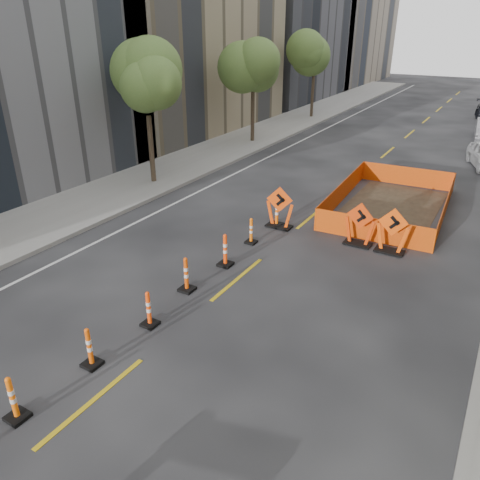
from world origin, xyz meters
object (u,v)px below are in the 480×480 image
Objects in this scene: channelizer_5 at (225,250)px; channelizer_7 at (277,212)px; channelizer_6 at (251,231)px; chevron_sign_right at (392,231)px; chevron_sign_center at (360,224)px; channelizer_1 at (13,398)px; channelizer_4 at (186,274)px; channelizer_2 at (89,347)px; channelizer_3 at (149,309)px; chevron_sign_left at (280,207)px.

channelizer_7 is at bearing 90.58° from channelizer_5.
chevron_sign_right is at bearing 21.67° from channelizer_6.
chevron_sign_center is (3.30, -0.10, 0.25)m from channelizer_7.
channelizer_4 reaches higher than channelizer_1.
chevron_sign_center is (3.32, 9.51, 0.29)m from channelizer_2.
channelizer_4 is 1.93m from channelizer_5.
chevron_sign_right is at bearing 51.09° from channelizer_4.
chevron_sign_center is at bearing 58.98° from channelizer_4.
channelizer_5 is at bearing 88.92° from channelizer_1.
channelizer_6 is 0.59× the size of chevron_sign_right.
channelizer_3 is at bearing -83.81° from channelizer_4.
channelizer_2 is at bearing 87.37° from channelizer_1.
channelizer_7 is at bearing 90.75° from channelizer_3.
channelizer_3 is 5.77m from channelizer_6.
channelizer_7 is at bearing 133.28° from chevron_sign_left.
chevron_sign_right reaches higher than channelizer_2.
channelizer_7 reaches higher than channelizer_6.
channelizer_6 is at bearing 89.45° from channelizer_4.
channelizer_5 is at bearing 85.62° from channelizer_4.
chevron_sign_right is at bearing 3.01° from chevron_sign_center.
channelizer_2 is 5.77m from channelizer_5.
channelizer_3 is 1.05× the size of channelizer_6.
chevron_sign_center is at bearing 169.40° from chevron_sign_right.
channelizer_4 is 6.62m from chevron_sign_center.
chevron_sign_center is at bearing 48.95° from channelizer_5.
chevron_sign_right is (4.52, 1.79, 0.34)m from channelizer_6.
channelizer_1 is at bearing -90.53° from channelizer_7.
channelizer_4 is 3.85m from channelizer_6.
channelizer_5 is 0.68× the size of chevron_sign_left.
channelizer_1 is 1.92m from channelizer_2.
channelizer_5 is at bearing -89.42° from channelizer_7.
chevron_sign_center is at bearing 28.40° from channelizer_6.
channelizer_5 is at bearing -86.71° from channelizer_6.
channelizer_1 reaches higher than channelizer_2.
channelizer_5 reaches higher than channelizer_4.
channelizer_6 is at bearing 90.40° from channelizer_2.
channelizer_4 is at bearing 91.36° from channelizer_2.
chevron_sign_left is 3.13m from chevron_sign_center.
channelizer_7 is 0.67× the size of chevron_sign_left.
chevron_sign_right reaches higher than chevron_sign_center.
channelizer_1 is 11.94m from chevron_sign_center.
chevron_sign_right reaches higher than channelizer_1.
channelizer_7 is at bearing -177.24° from chevron_sign_center.
channelizer_2 is 1.02× the size of channelizer_3.
channelizer_7 is 0.69× the size of chevron_sign_center.
channelizer_4 is 5.67m from chevron_sign_left.
chevron_sign_right reaches higher than channelizer_7.
channelizer_3 is at bearing 86.50° from channelizer_2.
channelizer_7 is at bearing 89.90° from channelizer_2.
chevron_sign_left is (0.18, 9.51, 0.31)m from channelizer_2.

